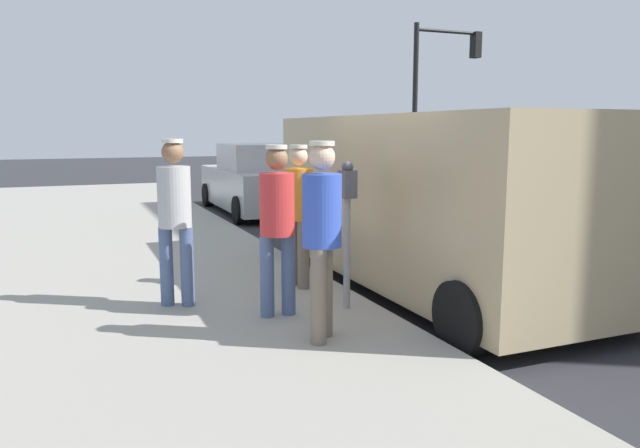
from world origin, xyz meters
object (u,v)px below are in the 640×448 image
at_px(parked_van, 430,198).
at_px(parked_sedan_behind, 257,182).
at_px(pedestrian_in_red, 277,219).
at_px(pedestrian_in_blue, 322,228).
at_px(pedestrian_in_orange, 299,207).
at_px(traffic_light_corner, 438,80).
at_px(parking_meter_near, 347,210).
at_px(pedestrian_in_gray, 175,211).

relative_size(parked_van, parked_sedan_behind, 1.17).
xyz_separation_m(pedestrian_in_red, pedestrian_in_blue, (-0.12, 0.83, 0.03)).
xyz_separation_m(pedestrian_in_orange, traffic_light_corner, (-8.50, -10.05, 2.42)).
bearing_deg(parking_meter_near, pedestrian_in_orange, -81.83).
bearing_deg(pedestrian_in_blue, pedestrian_in_red, -81.42).
bearing_deg(traffic_light_corner, pedestrian_in_blue, 52.89).
bearing_deg(parked_van, parking_meter_near, 28.09).
xyz_separation_m(pedestrian_in_red, parked_van, (-2.24, -0.77, 0.04)).
distance_m(parking_meter_near, pedestrian_in_red, 0.75).
bearing_deg(traffic_light_corner, parked_van, 56.25).
distance_m(pedestrian_in_orange, parked_sedan_behind, 7.69).
xyz_separation_m(parking_meter_near, parked_sedan_behind, (-1.62, -8.49, -0.43)).
distance_m(pedestrian_in_red, pedestrian_in_blue, 0.84).
distance_m(parking_meter_near, pedestrian_in_orange, 1.03).
relative_size(parking_meter_near, pedestrian_in_gray, 0.87).
bearing_deg(parking_meter_near, pedestrian_in_blue, 52.34).
bearing_deg(pedestrian_in_red, pedestrian_in_gray, -40.49).
bearing_deg(pedestrian_in_blue, parked_van, -142.91).
relative_size(pedestrian_in_red, traffic_light_corner, 0.33).
distance_m(parking_meter_near, parked_van, 1.70).
bearing_deg(pedestrian_in_gray, traffic_light_corner, -134.05).
height_order(pedestrian_in_blue, parked_van, parked_van).
bearing_deg(traffic_light_corner, pedestrian_in_orange, 49.77).
bearing_deg(pedestrian_in_gray, pedestrian_in_blue, 122.28).
height_order(pedestrian_in_gray, traffic_light_corner, traffic_light_corner).
bearing_deg(pedestrian_in_blue, traffic_light_corner, -127.11).
xyz_separation_m(pedestrian_in_blue, parked_sedan_behind, (-2.24, -9.29, -0.40)).
xyz_separation_m(parked_sedan_behind, traffic_light_corner, (-6.73, -2.57, 2.77)).
distance_m(pedestrian_in_blue, parked_sedan_behind, 9.56).
bearing_deg(parked_van, traffic_light_corner, -123.75).
relative_size(pedestrian_in_orange, pedestrian_in_red, 0.98).
distance_m(parking_meter_near, parked_sedan_behind, 8.65).
bearing_deg(parking_meter_near, traffic_light_corner, -127.07).
height_order(pedestrian_in_orange, pedestrian_in_red, pedestrian_in_red).
bearing_deg(pedestrian_in_red, traffic_light_corner, -129.51).
height_order(parked_van, parked_sedan_behind, parked_van).
distance_m(pedestrian_in_blue, parked_van, 2.65).
relative_size(parking_meter_near, parked_van, 0.29).
bearing_deg(pedestrian_in_red, pedestrian_in_orange, -121.20).
relative_size(pedestrian_in_blue, parked_van, 0.33).
xyz_separation_m(pedestrian_in_gray, pedestrian_in_red, (-0.86, 0.74, -0.03)).
xyz_separation_m(pedestrian_in_gray, parked_van, (-3.11, -0.04, 0.00)).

